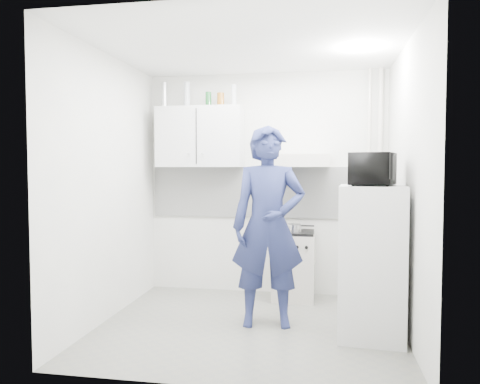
# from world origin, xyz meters

# --- Properties ---
(floor) EXTENTS (2.80, 2.80, 0.00)m
(floor) POSITION_xyz_m (0.00, 0.00, 0.00)
(floor) COLOR slate
(floor) RESTS_ON ground
(ceiling) EXTENTS (2.80, 2.80, 0.00)m
(ceiling) POSITION_xyz_m (0.00, 0.00, 2.60)
(ceiling) COLOR white
(ceiling) RESTS_ON wall_back
(wall_back) EXTENTS (2.80, 0.00, 2.80)m
(wall_back) POSITION_xyz_m (0.00, 1.25, 1.30)
(wall_back) COLOR silver
(wall_back) RESTS_ON floor
(wall_left) EXTENTS (0.00, 2.60, 2.60)m
(wall_left) POSITION_xyz_m (-1.40, 0.00, 1.30)
(wall_left) COLOR silver
(wall_left) RESTS_ON floor
(wall_right) EXTENTS (0.00, 2.60, 2.60)m
(wall_right) POSITION_xyz_m (1.40, 0.00, 1.30)
(wall_right) COLOR silver
(wall_right) RESTS_ON floor
(person) EXTENTS (0.74, 0.54, 1.89)m
(person) POSITION_xyz_m (0.17, 0.08, 0.94)
(person) COLOR navy
(person) RESTS_ON floor
(stove) EXTENTS (0.47, 0.47, 0.75)m
(stove) POSITION_xyz_m (0.36, 1.00, 0.37)
(stove) COLOR beige
(stove) RESTS_ON floor
(fridge) EXTENTS (0.60, 0.60, 1.34)m
(fridge) POSITION_xyz_m (1.10, -0.09, 0.67)
(fridge) COLOR silver
(fridge) RESTS_ON floor
(stove_top) EXTENTS (0.45, 0.45, 0.03)m
(stove_top) POSITION_xyz_m (0.36, 1.00, 0.76)
(stove_top) COLOR black
(stove_top) RESTS_ON stove
(saucepan) EXTENTS (0.16, 0.16, 0.09)m
(saucepan) POSITION_xyz_m (0.36, 0.95, 0.82)
(saucepan) COLOR silver
(saucepan) RESTS_ON stove_top
(microwave) EXTENTS (0.57, 0.45, 0.28)m
(microwave) POSITION_xyz_m (1.10, -0.09, 1.48)
(microwave) COLOR black
(microwave) RESTS_ON fridge
(bottle_a) EXTENTS (0.07, 0.07, 0.30)m
(bottle_a) POSITION_xyz_m (-1.19, 1.07, 2.35)
(bottle_a) COLOR silver
(bottle_a) RESTS_ON upper_cabinet
(bottle_c) EXTENTS (0.07, 0.07, 0.30)m
(bottle_c) POSITION_xyz_m (-0.91, 1.07, 2.35)
(bottle_c) COLOR #B2B7BC
(bottle_c) RESTS_ON upper_cabinet
(canister_a) EXTENTS (0.07, 0.07, 0.17)m
(canister_a) POSITION_xyz_m (-0.65, 1.07, 2.29)
(canister_a) COLOR #144C1E
(canister_a) RESTS_ON upper_cabinet
(canister_b) EXTENTS (0.08, 0.08, 0.16)m
(canister_b) POSITION_xyz_m (-0.50, 1.07, 2.28)
(canister_b) COLOR brown
(canister_b) RESTS_ON upper_cabinet
(bottle_e) EXTENTS (0.06, 0.06, 0.25)m
(bottle_e) POSITION_xyz_m (-0.35, 1.07, 2.32)
(bottle_e) COLOR #B2B7BC
(bottle_e) RESTS_ON upper_cabinet
(upper_cabinet) EXTENTS (1.00, 0.35, 0.70)m
(upper_cabinet) POSITION_xyz_m (-0.75, 1.07, 1.85)
(upper_cabinet) COLOR silver
(upper_cabinet) RESTS_ON wall_back
(range_hood) EXTENTS (0.60, 0.50, 0.14)m
(range_hood) POSITION_xyz_m (0.45, 1.00, 1.57)
(range_hood) COLOR beige
(range_hood) RESTS_ON wall_back
(backsplash) EXTENTS (2.74, 0.03, 0.60)m
(backsplash) POSITION_xyz_m (0.00, 1.24, 1.20)
(backsplash) COLOR white
(backsplash) RESTS_ON wall_back
(pipe_a) EXTENTS (0.05, 0.05, 2.60)m
(pipe_a) POSITION_xyz_m (1.30, 1.17, 1.30)
(pipe_a) COLOR beige
(pipe_a) RESTS_ON floor
(pipe_b) EXTENTS (0.04, 0.04, 2.60)m
(pipe_b) POSITION_xyz_m (1.18, 1.17, 1.30)
(pipe_b) COLOR beige
(pipe_b) RESTS_ON floor
(ceiling_spot_fixture) EXTENTS (0.10, 0.10, 0.02)m
(ceiling_spot_fixture) POSITION_xyz_m (1.00, 0.20, 2.57)
(ceiling_spot_fixture) COLOR white
(ceiling_spot_fixture) RESTS_ON ceiling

